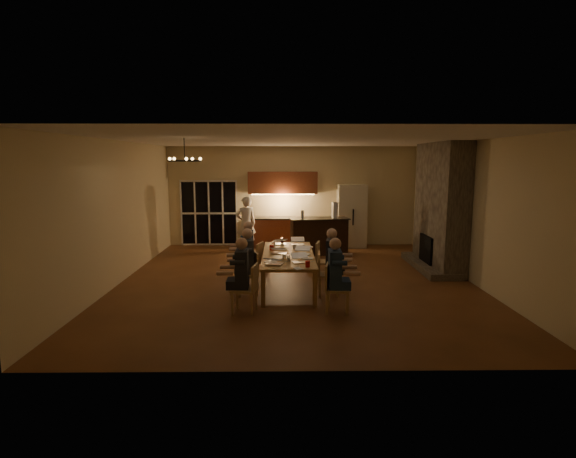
{
  "coord_description": "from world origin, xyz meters",
  "views": [
    {
      "loc": [
        -0.3,
        -10.08,
        2.76
      ],
      "look_at": [
        -0.18,
        0.3,
        1.17
      ],
      "focal_mm": 28.0,
      "sensor_mm": 36.0,
      "label": 1
    }
  ],
  "objects_px": {
    "chair_left_mid": "(246,274)",
    "mug_back": "(273,244)",
    "person_right_near": "(335,275)",
    "person_left_far": "(249,251)",
    "bar_bottle": "(302,214)",
    "redcup_near": "(308,264)",
    "person_left_mid": "(248,261)",
    "laptop_b": "(301,257)",
    "person_left_near": "(242,275)",
    "dining_table": "(288,271)",
    "chair_left_far": "(252,261)",
    "chair_right_far": "(326,262)",
    "mug_mid": "(295,247)",
    "laptop_a": "(274,259)",
    "laptop_e": "(279,240)",
    "mug_front": "(284,257)",
    "chair_right_mid": "(329,274)",
    "can_cola": "(282,240)",
    "refrigerator": "(351,216)",
    "standing_person": "(246,223)",
    "person_right_mid": "(331,261)",
    "redcup_mid": "(272,247)",
    "chair_right_near": "(338,288)",
    "plate_far": "(308,247)",
    "plate_near": "(307,258)",
    "chandelier": "(185,161)",
    "laptop_d": "(302,250)",
    "bar_blender": "(335,210)",
    "can_silver": "(289,258)",
    "plate_left": "(271,262)",
    "chair_left_near": "(244,289)",
    "laptop_c": "(279,248)",
    "bar_island": "(319,236)",
    "laptop_f": "(298,240)"
  },
  "relations": [
    {
      "from": "chair_left_near",
      "to": "laptop_c",
      "type": "xyz_separation_m",
      "value": [
        0.63,
        1.68,
        0.42
      ]
    },
    {
      "from": "dining_table",
      "to": "mug_mid",
      "type": "relative_size",
      "value": 28.35
    },
    {
      "from": "bar_island",
      "to": "laptop_c",
      "type": "height_order",
      "value": "bar_island"
    },
    {
      "from": "laptop_f",
      "to": "chandelier",
      "type": "bearing_deg",
      "value": -149.64
    },
    {
      "from": "chair_right_far",
      "to": "laptop_a",
      "type": "bearing_deg",
      "value": 155.77
    },
    {
      "from": "person_left_far",
      "to": "bar_blender",
      "type": "distance_m",
      "value": 3.77
    },
    {
      "from": "chair_left_near",
      "to": "plate_left",
      "type": "distance_m",
      "value": 0.98
    },
    {
      "from": "chandelier",
      "to": "person_right_near",
      "type": "bearing_deg",
      "value": -22.0
    },
    {
      "from": "redcup_near",
      "to": "can_silver",
      "type": "bearing_deg",
      "value": 126.08
    },
    {
      "from": "chair_left_far",
      "to": "chair_right_far",
      "type": "height_order",
      "value": "same"
    },
    {
      "from": "chair_right_mid",
      "to": "can_cola",
      "type": "height_order",
      "value": "chair_right_mid"
    },
    {
      "from": "mug_front",
      "to": "standing_person",
      "type": "bearing_deg",
      "value": 103.97
    },
    {
      "from": "person_left_mid",
      "to": "laptop_b",
      "type": "bearing_deg",
      "value": 61.45
    },
    {
      "from": "laptop_e",
      "to": "plate_left",
      "type": "relative_size",
      "value": 1.22
    },
    {
      "from": "standing_person",
      "to": "laptop_c",
      "type": "relative_size",
      "value": 5.23
    },
    {
      "from": "chair_right_mid",
      "to": "chair_left_far",
      "type": "bearing_deg",
      "value": 58.39
    },
    {
      "from": "chair_left_mid",
      "to": "mug_mid",
      "type": "distance_m",
      "value": 1.55
    },
    {
      "from": "person_right_near",
      "to": "standing_person",
      "type": "bearing_deg",
      "value": 21.27
    },
    {
      "from": "chair_right_near",
      "to": "plate_far",
      "type": "bearing_deg",
      "value": 20.97
    },
    {
      "from": "laptop_b",
      "to": "can_cola",
      "type": "bearing_deg",
      "value": 88.67
    },
    {
      "from": "chandelier",
      "to": "laptop_f",
      "type": "relative_size",
      "value": 2.04
    },
    {
      "from": "dining_table",
      "to": "person_left_near",
      "type": "xyz_separation_m",
      "value": [
        -0.86,
        -1.57,
        0.31
      ]
    },
    {
      "from": "laptop_a",
      "to": "laptop_e",
      "type": "xyz_separation_m",
      "value": [
        0.07,
        2.09,
        0.0
      ]
    },
    {
      "from": "dining_table",
      "to": "laptop_c",
      "type": "bearing_deg",
      "value": 165.45
    },
    {
      "from": "chair_right_mid",
      "to": "mug_front",
      "type": "bearing_deg",
      "value": 90.26
    },
    {
      "from": "plate_near",
      "to": "refrigerator",
      "type": "bearing_deg",
      "value": 71.8
    },
    {
      "from": "person_left_mid",
      "to": "bar_blender",
      "type": "height_order",
      "value": "bar_blender"
    },
    {
      "from": "person_left_near",
      "to": "redcup_near",
      "type": "xyz_separation_m",
      "value": [
        1.22,
        0.33,
        0.12
      ]
    },
    {
      "from": "chair_left_mid",
      "to": "mug_back",
      "type": "distance_m",
      "value": 1.55
    },
    {
      "from": "laptop_a",
      "to": "standing_person",
      "type": "bearing_deg",
      "value": -59.19
    },
    {
      "from": "person_left_mid",
      "to": "standing_person",
      "type": "relative_size",
      "value": 0.82
    },
    {
      "from": "chair_right_far",
      "to": "laptop_c",
      "type": "bearing_deg",
      "value": 128.27
    },
    {
      "from": "chair_left_far",
      "to": "laptop_b",
      "type": "relative_size",
      "value": 2.78
    },
    {
      "from": "person_left_mid",
      "to": "person_left_near",
      "type": "bearing_deg",
      "value": -9.78
    },
    {
      "from": "person_left_near",
      "to": "mug_front",
      "type": "relative_size",
      "value": 13.8
    },
    {
      "from": "laptop_e",
      "to": "bar_bottle",
      "type": "bearing_deg",
      "value": -122.69
    },
    {
      "from": "person_left_far",
      "to": "redcup_mid",
      "type": "distance_m",
      "value": 0.59
    },
    {
      "from": "refrigerator",
      "to": "chandelier",
      "type": "height_order",
      "value": "chandelier"
    },
    {
      "from": "bar_bottle",
      "to": "redcup_near",
      "type": "bearing_deg",
      "value": -91.25
    },
    {
      "from": "chair_right_mid",
      "to": "person_right_mid",
      "type": "bearing_deg",
      "value": -29.96
    },
    {
      "from": "refrigerator",
      "to": "laptop_d",
      "type": "xyz_separation_m",
      "value": [
        -1.79,
        -4.78,
        -0.14
      ]
    },
    {
      "from": "laptop_a",
      "to": "laptop_d",
      "type": "height_order",
      "value": "same"
    },
    {
      "from": "refrigerator",
      "to": "mug_front",
      "type": "height_order",
      "value": "refrigerator"
    },
    {
      "from": "person_left_near",
      "to": "person_right_near",
      "type": "distance_m",
      "value": 1.69
    },
    {
      "from": "laptop_c",
      "to": "can_cola",
      "type": "xyz_separation_m",
      "value": [
        0.06,
        1.28,
        -0.05
      ]
    },
    {
      "from": "mug_mid",
      "to": "bar_island",
      "type": "bearing_deg",
      "value": 74.87
    },
    {
      "from": "person_right_near",
      "to": "person_left_far",
      "type": "xyz_separation_m",
      "value": [
        -1.74,
        2.22,
        0.0
      ]
    },
    {
      "from": "person_left_far",
      "to": "person_right_near",
      "type": "bearing_deg",
      "value": 34.76
    },
    {
      "from": "refrigerator",
      "to": "laptop_b",
      "type": "distance_m",
      "value": 5.83
    },
    {
      "from": "chair_right_near",
      "to": "mug_front",
      "type": "relative_size",
      "value": 8.9
    }
  ]
}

